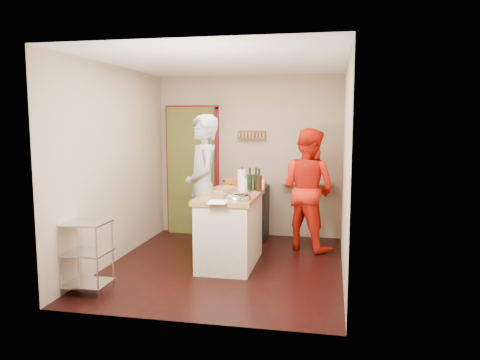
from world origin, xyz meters
name	(u,v)px	position (x,y,z in m)	size (l,w,h in m)	color
floor	(225,266)	(0.00, 0.00, 0.00)	(3.50, 3.50, 0.00)	black
back_wall	(212,166)	(-0.64, 1.78, 1.13)	(3.00, 0.44, 2.60)	tan
left_wall	(115,165)	(-1.50, 0.00, 1.30)	(0.04, 3.50, 2.60)	tan
right_wall	(345,169)	(1.50, 0.00, 1.30)	(0.04, 3.50, 2.60)	tan
ceiling	(224,61)	(0.00, 0.00, 2.61)	(3.00, 3.50, 0.02)	white
stove	(248,211)	(0.05, 1.42, 0.45)	(0.60, 0.63, 1.00)	black
wire_shelving	(87,253)	(-1.28, -1.20, 0.44)	(0.48, 0.40, 0.80)	silver
island	(230,227)	(0.05, 0.10, 0.49)	(0.73, 1.37, 1.24)	beige
person_stripe	(203,188)	(-0.34, 0.21, 0.98)	(0.72, 0.47, 1.96)	#B6B6BB
person_red	(308,189)	(1.00, 1.08, 0.89)	(0.86, 0.67, 1.78)	red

